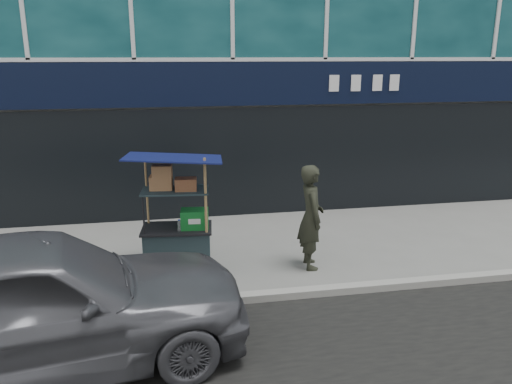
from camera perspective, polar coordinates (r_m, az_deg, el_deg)
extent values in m
plane|color=slate|center=(7.73, 1.69, -11.46)|extent=(80.00, 80.00, 0.00)
cube|color=gray|center=(7.53, 2.02, -11.72)|extent=(80.00, 0.18, 0.12)
cube|color=black|center=(10.72, -2.62, 12.21)|extent=(15.68, 0.06, 0.90)
cube|color=black|center=(10.98, -2.54, 3.33)|extent=(15.68, 0.04, 2.40)
cube|color=#1C2A2F|center=(8.35, -8.94, -6.24)|extent=(1.11, 0.71, 0.62)
cylinder|color=black|center=(8.22, -11.59, -9.28)|extent=(0.21, 0.06, 0.21)
cylinder|color=black|center=(8.16, -6.36, -9.22)|extent=(0.21, 0.06, 0.21)
cube|color=black|center=(8.24, -9.03, -4.13)|extent=(1.19, 0.79, 0.04)
cylinder|color=black|center=(7.94, -12.74, -2.69)|extent=(0.03, 0.03, 0.66)
cylinder|color=black|center=(7.87, -5.73, -2.56)|extent=(0.03, 0.03, 0.66)
cylinder|color=black|center=(8.44, -12.28, -1.59)|extent=(0.03, 0.03, 0.66)
cylinder|color=black|center=(8.37, -5.70, -1.45)|extent=(0.03, 0.03, 0.66)
cube|color=#1C2A2F|center=(8.05, -9.22, 0.19)|extent=(1.11, 0.71, 0.03)
cylinder|color=olive|center=(7.89, -5.71, -3.16)|extent=(0.05, 0.05, 1.98)
cylinder|color=olive|center=(8.48, -12.23, -2.44)|extent=(0.04, 0.04, 1.89)
cube|color=#0C0C43|center=(7.93, -9.38, 3.87)|extent=(1.58, 1.19, 0.17)
cube|color=#0F6323|center=(8.12, -7.02, -3.05)|extent=(0.47, 0.35, 0.31)
cylinder|color=silver|center=(8.03, -8.77, -3.83)|extent=(0.06, 0.06, 0.18)
cylinder|color=#182EB4|center=(8.00, -8.79, -3.18)|extent=(0.03, 0.03, 0.02)
cube|color=olive|center=(8.08, -10.79, 1.07)|extent=(0.38, 0.30, 0.22)
cube|color=olive|center=(7.97, -8.01, 0.90)|extent=(0.36, 0.28, 0.19)
cube|color=olive|center=(8.01, -10.69, 2.42)|extent=(0.33, 0.26, 0.18)
imported|color=#25281D|center=(8.37, 6.30, -2.84)|extent=(0.45, 0.67, 1.77)
imported|color=#54555C|center=(6.20, -24.42, -11.53)|extent=(5.13, 2.76, 1.66)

